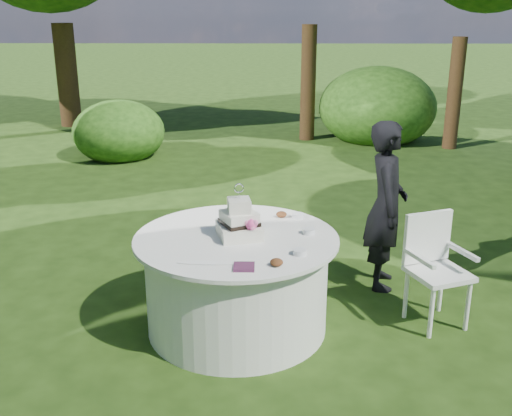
{
  "coord_description": "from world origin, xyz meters",
  "views": [
    {
      "loc": [
        0.21,
        -4.23,
        2.42
      ],
      "look_at": [
        0.15,
        0.0,
        1.0
      ],
      "focal_mm": 42.0,
      "sensor_mm": 36.0,
      "label": 1
    }
  ],
  "objects_px": {
    "cake": "(240,223)",
    "chair": "(434,261)",
    "guest": "(386,206)",
    "table": "(237,282)",
    "napkins": "(244,267)"
  },
  "relations": [
    {
      "from": "napkins",
      "to": "cake",
      "type": "distance_m",
      "value": 0.58
    },
    {
      "from": "cake",
      "to": "chair",
      "type": "height_order",
      "value": "cake"
    },
    {
      "from": "table",
      "to": "cake",
      "type": "bearing_deg",
      "value": -12.06
    },
    {
      "from": "guest",
      "to": "chair",
      "type": "distance_m",
      "value": 0.75
    },
    {
      "from": "cake",
      "to": "chair",
      "type": "bearing_deg",
      "value": 5.63
    },
    {
      "from": "table",
      "to": "cake",
      "type": "distance_m",
      "value": 0.5
    },
    {
      "from": "chair",
      "to": "guest",
      "type": "bearing_deg",
      "value": 112.4
    },
    {
      "from": "guest",
      "to": "chair",
      "type": "relative_size",
      "value": 1.71
    },
    {
      "from": "napkins",
      "to": "cake",
      "type": "height_order",
      "value": "cake"
    },
    {
      "from": "chair",
      "to": "napkins",
      "type": "bearing_deg",
      "value": -153.94
    },
    {
      "from": "guest",
      "to": "table",
      "type": "xyz_separation_m",
      "value": [
        -1.29,
        -0.8,
        -0.37
      ]
    },
    {
      "from": "napkins",
      "to": "chair",
      "type": "relative_size",
      "value": 0.16
    },
    {
      "from": "table",
      "to": "cake",
      "type": "relative_size",
      "value": 3.68
    },
    {
      "from": "napkins",
      "to": "table",
      "type": "distance_m",
      "value": 0.7
    },
    {
      "from": "napkins",
      "to": "table",
      "type": "relative_size",
      "value": 0.09
    }
  ]
}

